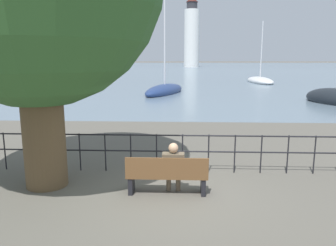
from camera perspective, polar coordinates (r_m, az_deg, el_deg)
The scene contains 9 objects.
ground_plane at distance 7.70m, azimuth -0.16°, elevation -12.06°, with size 1000.00×1000.00×0.00m, color #605B51.
harbor_water at distance 165.82m, azimuth 2.36°, elevation 9.97°, with size 600.00×300.00×0.01m.
park_bench at distance 7.49m, azimuth -0.19°, elevation -9.19°, with size 1.84×0.45×0.90m.
seated_person_left at distance 7.48m, azimuth 0.94°, elevation -7.38°, with size 0.50×0.35×1.19m.
promenade_railing at distance 8.86m, azimuth 0.26°, elevation -4.23°, with size 10.58×0.04×1.05m.
sailboat_0 at distance 25.72m, azimuth 27.17°, elevation 3.90°, with size 4.04×5.64×12.46m.
sailboat_2 at distance 45.44m, azimuth 15.72°, elevation 7.10°, with size 2.92×8.85×8.19m.
sailboat_3 at distance 29.56m, azimuth -0.56°, elevation 5.72°, with size 4.23×7.79×10.18m.
harbor_lighthouse at distance 133.20m, azimuth 4.14°, elevation 15.07°, with size 5.88×5.88×26.84m.
Camera 1 is at (0.32, -7.08, 3.02)m, focal length 35.00 mm.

